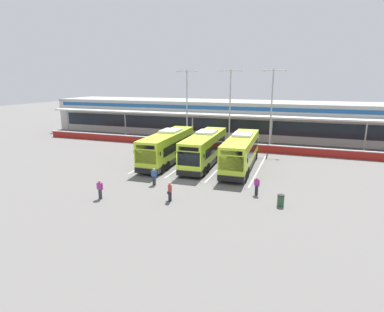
{
  "coord_description": "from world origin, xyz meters",
  "views": [
    {
      "loc": [
        10.48,
        -27.63,
        9.48
      ],
      "look_at": [
        -0.46,
        3.0,
        1.6
      ],
      "focal_mm": 29.18,
      "sensor_mm": 36.0,
      "label": 1
    }
  ],
  "objects_px": {
    "coach_bus_centre": "(241,152)",
    "pedestrian_child": "(100,189)",
    "pedestrian_in_dark_coat": "(154,176)",
    "lamp_post_west": "(187,103)",
    "pedestrian_near_bin": "(257,185)",
    "coach_bus_leftmost": "(168,148)",
    "lamp_post_centre": "(230,103)",
    "litter_bin": "(281,200)",
    "pedestrian_with_handbag": "(170,191)",
    "coach_bus_left_centre": "(205,149)",
    "lamp_post_east": "(272,105)"
  },
  "relations": [
    {
      "from": "coach_bus_centre",
      "to": "pedestrian_child",
      "type": "height_order",
      "value": "coach_bus_centre"
    },
    {
      "from": "pedestrian_in_dark_coat",
      "to": "lamp_post_west",
      "type": "distance_m",
      "value": 20.4
    },
    {
      "from": "pedestrian_in_dark_coat",
      "to": "pedestrian_near_bin",
      "type": "height_order",
      "value": "same"
    },
    {
      "from": "lamp_post_west",
      "to": "coach_bus_leftmost",
      "type": "bearing_deg",
      "value": -81.02
    },
    {
      "from": "lamp_post_west",
      "to": "lamp_post_centre",
      "type": "distance_m",
      "value": 6.46
    },
    {
      "from": "coach_bus_centre",
      "to": "pedestrian_near_bin",
      "type": "height_order",
      "value": "coach_bus_centre"
    },
    {
      "from": "pedestrian_child",
      "to": "pedestrian_near_bin",
      "type": "xyz_separation_m",
      "value": [
        11.95,
        5.24,
        0.0
      ]
    },
    {
      "from": "coach_bus_centre",
      "to": "pedestrian_near_bin",
      "type": "xyz_separation_m",
      "value": [
        2.91,
        -7.9,
        -0.91
      ]
    },
    {
      "from": "coach_bus_centre",
      "to": "pedestrian_in_dark_coat",
      "type": "relative_size",
      "value": 7.55
    },
    {
      "from": "lamp_post_west",
      "to": "litter_bin",
      "type": "xyz_separation_m",
      "value": [
        15.42,
        -20.52,
        -5.82
      ]
    },
    {
      "from": "pedestrian_with_handbag",
      "to": "pedestrian_in_dark_coat",
      "type": "height_order",
      "value": "same"
    },
    {
      "from": "pedestrian_in_dark_coat",
      "to": "pedestrian_with_handbag",
      "type": "bearing_deg",
      "value": -46.79
    },
    {
      "from": "coach_bus_leftmost",
      "to": "coach_bus_left_centre",
      "type": "height_order",
      "value": "same"
    },
    {
      "from": "coach_bus_centre",
      "to": "lamp_post_east",
      "type": "xyz_separation_m",
      "value": [
        1.96,
        10.78,
        4.5
      ]
    },
    {
      "from": "pedestrian_in_dark_coat",
      "to": "pedestrian_child",
      "type": "distance_m",
      "value": 5.33
    },
    {
      "from": "pedestrian_in_dark_coat",
      "to": "litter_bin",
      "type": "bearing_deg",
      "value": -6.25
    },
    {
      "from": "coach_bus_left_centre",
      "to": "lamp_post_east",
      "type": "bearing_deg",
      "value": 59.39
    },
    {
      "from": "coach_bus_leftmost",
      "to": "lamp_post_centre",
      "type": "bearing_deg",
      "value": 68.14
    },
    {
      "from": "coach_bus_leftmost",
      "to": "pedestrian_with_handbag",
      "type": "distance_m",
      "value": 12.45
    },
    {
      "from": "pedestrian_with_handbag",
      "to": "lamp_post_east",
      "type": "distance_m",
      "value": 23.72
    },
    {
      "from": "coach_bus_leftmost",
      "to": "lamp_post_west",
      "type": "distance_m",
      "value": 12.15
    },
    {
      "from": "coach_bus_left_centre",
      "to": "lamp_post_centre",
      "type": "distance_m",
      "value": 11.93
    },
    {
      "from": "pedestrian_with_handbag",
      "to": "lamp_post_centre",
      "type": "height_order",
      "value": "lamp_post_centre"
    },
    {
      "from": "lamp_post_west",
      "to": "pedestrian_with_handbag",
      "type": "bearing_deg",
      "value": -72.85
    },
    {
      "from": "lamp_post_centre",
      "to": "litter_bin",
      "type": "distance_m",
      "value": 23.61
    },
    {
      "from": "coach_bus_left_centre",
      "to": "litter_bin",
      "type": "distance_m",
      "value": 13.72
    },
    {
      "from": "pedestrian_child",
      "to": "coach_bus_centre",
      "type": "bearing_deg",
      "value": 55.48
    },
    {
      "from": "pedestrian_with_handbag",
      "to": "pedestrian_in_dark_coat",
      "type": "relative_size",
      "value": 1.0
    },
    {
      "from": "coach_bus_left_centre",
      "to": "pedestrian_child",
      "type": "bearing_deg",
      "value": -109.62
    },
    {
      "from": "pedestrian_near_bin",
      "to": "lamp_post_centre",
      "type": "xyz_separation_m",
      "value": [
        -6.86,
        19.2,
        5.42
      ]
    },
    {
      "from": "coach_bus_left_centre",
      "to": "pedestrian_near_bin",
      "type": "bearing_deg",
      "value": -48.65
    },
    {
      "from": "pedestrian_with_handbag",
      "to": "lamp_post_centre",
      "type": "xyz_separation_m",
      "value": [
        -0.49,
        22.95,
        5.43
      ]
    },
    {
      "from": "pedestrian_with_handbag",
      "to": "pedestrian_near_bin",
      "type": "xyz_separation_m",
      "value": [
        6.37,
        3.76,
        0.02
      ]
    },
    {
      "from": "lamp_post_east",
      "to": "lamp_post_west",
      "type": "bearing_deg",
      "value": -179.98
    },
    {
      "from": "coach_bus_leftmost",
      "to": "pedestrian_with_handbag",
      "type": "xyz_separation_m",
      "value": [
        5.16,
        -11.29,
        -0.93
      ]
    },
    {
      "from": "coach_bus_centre",
      "to": "lamp_post_centre",
      "type": "distance_m",
      "value": 12.78
    },
    {
      "from": "pedestrian_child",
      "to": "lamp_post_east",
      "type": "xyz_separation_m",
      "value": [
        11.01,
        23.92,
        5.42
      ]
    },
    {
      "from": "coach_bus_left_centre",
      "to": "pedestrian_in_dark_coat",
      "type": "bearing_deg",
      "value": -103.96
    },
    {
      "from": "pedestrian_in_dark_coat",
      "to": "lamp_post_centre",
      "type": "bearing_deg",
      "value": 82.83
    },
    {
      "from": "coach_bus_centre",
      "to": "lamp_post_west",
      "type": "xyz_separation_m",
      "value": [
        -10.39,
        10.78,
        4.5
      ]
    },
    {
      "from": "coach_bus_centre",
      "to": "pedestrian_with_handbag",
      "type": "distance_m",
      "value": 12.2
    },
    {
      "from": "coach_bus_centre",
      "to": "lamp_post_west",
      "type": "relative_size",
      "value": 1.11
    },
    {
      "from": "pedestrian_in_dark_coat",
      "to": "pedestrian_near_bin",
      "type": "bearing_deg",
      "value": 3.61
    },
    {
      "from": "coach_bus_leftmost",
      "to": "pedestrian_child",
      "type": "xyz_separation_m",
      "value": [
        -0.42,
        -12.78,
        -0.91
      ]
    },
    {
      "from": "coach_bus_leftmost",
      "to": "coach_bus_centre",
      "type": "relative_size",
      "value": 1.0
    },
    {
      "from": "coach_bus_leftmost",
      "to": "coach_bus_centre",
      "type": "bearing_deg",
      "value": 2.43
    },
    {
      "from": "coach_bus_centre",
      "to": "pedestrian_in_dark_coat",
      "type": "bearing_deg",
      "value": -127.17
    },
    {
      "from": "pedestrian_in_dark_coat",
      "to": "lamp_post_centre",
      "type": "xyz_separation_m",
      "value": [
        2.49,
        19.79,
        5.42
      ]
    },
    {
      "from": "litter_bin",
      "to": "lamp_post_west",
      "type": "bearing_deg",
      "value": 126.92
    },
    {
      "from": "pedestrian_in_dark_coat",
      "to": "litter_bin",
      "type": "distance_m",
      "value": 11.55
    }
  ]
}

